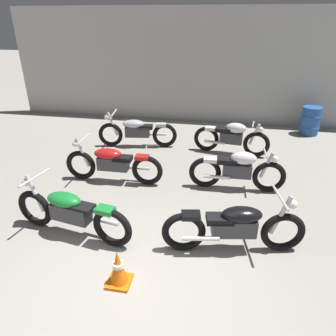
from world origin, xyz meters
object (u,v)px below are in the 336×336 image
(motorcycle_right_row_0, at_px, (235,226))
(traffic_cone, at_px, (118,268))
(motorcycle_right_row_1, at_px, (238,169))
(motorcycle_left_row_2, at_px, (137,131))
(motorcycle_left_row_0, at_px, (70,211))
(oil_drum, at_px, (310,121))
(motorcycle_left_row_1, at_px, (112,163))
(motorcycle_right_row_2, at_px, (232,137))

(motorcycle_right_row_0, height_order, traffic_cone, motorcycle_right_row_0)
(motorcycle_right_row_1, bearing_deg, motorcycle_left_row_2, 144.09)
(motorcycle_left_row_0, xyz_separation_m, oil_drum, (4.91, 5.93, -0.03))
(motorcycle_left_row_2, bearing_deg, oil_drum, 21.62)
(motorcycle_left_row_0, relative_size, motorcycle_right_row_1, 1.09)
(motorcycle_left_row_1, relative_size, oil_drum, 2.55)
(motorcycle_left_row_1, bearing_deg, motorcycle_left_row_2, 91.27)
(motorcycle_left_row_2, bearing_deg, motorcycle_right_row_2, -0.85)
(motorcycle_left_row_1, distance_m, motorcycle_left_row_2, 2.09)
(traffic_cone, bearing_deg, motorcycle_right_row_0, 32.45)
(motorcycle_right_row_0, relative_size, traffic_cone, 3.99)
(motorcycle_right_row_0, distance_m, motorcycle_right_row_1, 1.94)
(motorcycle_left_row_1, relative_size, traffic_cone, 4.02)
(motorcycle_left_row_2, height_order, oil_drum, motorcycle_left_row_2)
(motorcycle_right_row_2, distance_m, traffic_cone, 5.03)
(motorcycle_right_row_1, height_order, motorcycle_right_row_2, same)
(motorcycle_left_row_0, distance_m, motorcycle_right_row_0, 2.60)
(motorcycle_right_row_2, height_order, oil_drum, motorcycle_right_row_2)
(motorcycle_right_row_0, xyz_separation_m, motorcycle_right_row_1, (0.07, 1.94, 0.01))
(motorcycle_right_row_0, bearing_deg, motorcycle_left_row_0, -177.93)
(motorcycle_right_row_1, bearing_deg, oil_drum, 60.12)
(motorcycle_left_row_0, height_order, motorcycle_right_row_1, motorcycle_left_row_0)
(traffic_cone, bearing_deg, motorcycle_left_row_1, 110.95)
(motorcycle_right_row_1, xyz_separation_m, oil_drum, (2.24, 3.89, -0.03))
(motorcycle_left_row_0, xyz_separation_m, traffic_cone, (1.09, -0.87, -0.19))
(motorcycle_right_row_0, distance_m, traffic_cone, 1.80)
(motorcycle_left_row_1, height_order, oil_drum, motorcycle_left_row_1)
(motorcycle_right_row_1, bearing_deg, motorcycle_left_row_1, -176.72)
(motorcycle_left_row_0, distance_m, motorcycle_right_row_2, 4.69)
(motorcycle_right_row_0, xyz_separation_m, motorcycle_right_row_2, (-0.05, 3.85, 0.01))
(motorcycle_left_row_0, distance_m, motorcycle_right_row_1, 3.36)
(oil_drum, bearing_deg, motorcycle_right_row_2, -139.91)
(motorcycle_right_row_0, bearing_deg, motorcycle_right_row_2, 90.80)
(motorcycle_left_row_1, height_order, motorcycle_right_row_0, same)
(motorcycle_left_row_0, height_order, motorcycle_right_row_0, same)
(motorcycle_right_row_0, bearing_deg, oil_drum, 68.42)
(motorcycle_right_row_0, distance_m, oil_drum, 6.27)
(motorcycle_left_row_1, bearing_deg, motorcycle_left_row_0, -91.06)
(motorcycle_left_row_2, distance_m, motorcycle_right_row_0, 4.68)
(motorcycle_left_row_1, xyz_separation_m, motorcycle_right_row_1, (2.64, 0.15, 0.01))
(motorcycle_left_row_1, relative_size, motorcycle_right_row_0, 1.01)
(motorcycle_right_row_1, bearing_deg, traffic_cone, -118.59)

